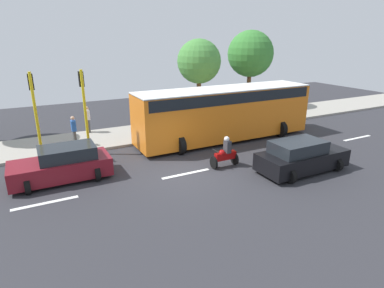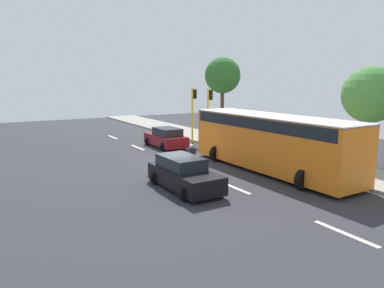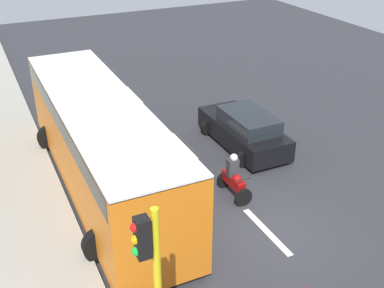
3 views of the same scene
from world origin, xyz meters
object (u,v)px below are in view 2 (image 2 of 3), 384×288
(traffic_light_corner, at_px, (209,109))
(traffic_light_midblock, at_px, (193,107))
(street_tree_south, at_px, (371,95))
(pedestrian_near_signal, at_px, (220,131))
(city_bus, at_px, (270,139))
(street_tree_north, at_px, (223,76))
(car_maroon, at_px, (166,138))
(pedestrian_by_tree, at_px, (252,131))
(motorcycle, at_px, (191,159))
(car_black, at_px, (184,174))

(traffic_light_corner, height_order, traffic_light_midblock, same)
(traffic_light_corner, relative_size, street_tree_south, 0.76)
(pedestrian_near_signal, height_order, traffic_light_midblock, traffic_light_midblock)
(city_bus, bearing_deg, street_tree_north, 64.05)
(traffic_light_midblock, xyz_separation_m, street_tree_north, (5.60, 3.75, 2.63))
(city_bus, distance_m, street_tree_north, 15.96)
(car_maroon, distance_m, pedestrian_near_signal, 4.46)
(pedestrian_by_tree, height_order, traffic_light_midblock, traffic_light_midblock)
(city_bus, xyz_separation_m, traffic_light_midblock, (1.20, 10.21, 1.08))
(motorcycle, bearing_deg, traffic_light_midblock, 58.08)
(pedestrian_near_signal, distance_m, traffic_light_midblock, 2.97)
(city_bus, bearing_deg, pedestrian_near_signal, 72.78)
(street_tree_south, bearing_deg, pedestrian_near_signal, 110.71)
(car_maroon, bearing_deg, car_black, -112.27)
(traffic_light_midblock, bearing_deg, traffic_light_corner, -90.00)
(street_tree_south, bearing_deg, street_tree_north, 88.63)
(street_tree_north, bearing_deg, traffic_light_corner, -132.71)
(car_maroon, bearing_deg, pedestrian_near_signal, -14.85)
(motorcycle, distance_m, pedestrian_near_signal, 8.74)
(city_bus, xyz_separation_m, traffic_light_corner, (1.20, 7.90, 1.08))
(street_tree_south, bearing_deg, city_bus, 165.12)
(street_tree_south, bearing_deg, traffic_light_midblock, 113.66)
(traffic_light_corner, height_order, street_tree_north, street_tree_north)
(pedestrian_near_signal, relative_size, traffic_light_corner, 0.38)
(street_tree_south, bearing_deg, pedestrian_by_tree, 99.55)
(car_black, relative_size, street_tree_south, 0.74)
(car_black, xyz_separation_m, city_bus, (5.80, 0.51, 1.13))
(traffic_light_corner, bearing_deg, motorcycle, -131.45)
(traffic_light_corner, bearing_deg, car_black, -129.79)
(street_tree_north, bearing_deg, city_bus, -115.95)
(city_bus, relative_size, street_tree_south, 1.86)
(street_tree_south, bearing_deg, traffic_light_corner, 118.53)
(city_bus, relative_size, motorcycle, 7.19)
(city_bus, bearing_deg, car_black, -175.00)
(traffic_light_corner, bearing_deg, street_tree_south, -61.47)
(pedestrian_by_tree, height_order, street_tree_north, street_tree_north)
(motorcycle, relative_size, pedestrian_by_tree, 0.91)
(pedestrian_by_tree, bearing_deg, motorcycle, -150.60)
(traffic_light_midblock, relative_size, street_tree_north, 0.61)
(traffic_light_corner, bearing_deg, car_maroon, 150.55)
(traffic_light_corner, bearing_deg, traffic_light_midblock, 90.00)
(car_maroon, height_order, motorcycle, motorcycle)
(car_black, relative_size, motorcycle, 2.87)
(pedestrian_by_tree, relative_size, traffic_light_corner, 0.38)
(pedestrian_by_tree, bearing_deg, street_tree_north, 74.49)
(street_tree_north, distance_m, street_tree_south, 15.73)
(car_black, bearing_deg, motorcycle, 53.66)
(street_tree_north, bearing_deg, motorcycle, -132.11)
(car_black, relative_size, traffic_light_corner, 0.97)
(car_maroon, height_order, traffic_light_corner, traffic_light_corner)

